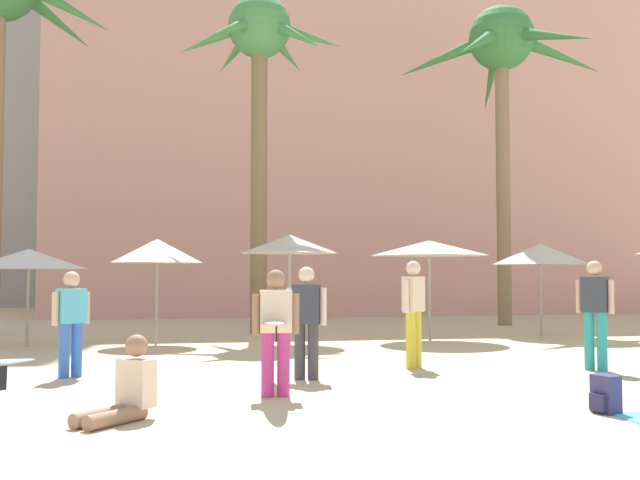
{
  "coord_description": "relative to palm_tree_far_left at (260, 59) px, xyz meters",
  "views": [
    {
      "loc": [
        -2.35,
        -4.14,
        1.52
      ],
      "look_at": [
        -0.18,
        7.91,
        2.13
      ],
      "focal_mm": 40.98,
      "sensor_mm": 36.0,
      "label": 1
    }
  ],
  "objects": [
    {
      "name": "hotel_pink",
      "position": [
        5.77,
        12.66,
        0.12
      ],
      "size": [
        25.75,
        10.91,
        15.09
      ],
      "primitive_type": "cube",
      "color": "#DB9989",
      "rests_on": "ground"
    },
    {
      "name": "palm_tree_far_left",
      "position": [
        0.0,
        0.0,
        0.0
      ],
      "size": [
        4.57,
        3.94,
        9.19
      ],
      "color": "brown",
      "rests_on": "ground"
    },
    {
      "name": "palm_tree_left",
      "position": [
        7.82,
        1.73,
        0.92
      ],
      "size": [
        6.43,
        6.5,
        10.06
      ],
      "color": "#896B4C",
      "rests_on": "ground"
    },
    {
      "name": "cafe_umbrella_0",
      "position": [
        7.0,
        -2.22,
        -5.34
      ],
      "size": [
        2.43,
        2.43,
        2.36
      ],
      "color": "gray",
      "rests_on": "ground"
    },
    {
      "name": "cafe_umbrella_2",
      "position": [
        3.73,
        -3.1,
        -5.25
      ],
      "size": [
        2.78,
        2.78,
        2.36
      ],
      "color": "gray",
      "rests_on": "ground"
    },
    {
      "name": "cafe_umbrella_4",
      "position": [
        0.37,
        -3.33,
        -5.19
      ],
      "size": [
        2.18,
        2.18,
        2.45
      ],
      "color": "gray",
      "rests_on": "ground"
    },
    {
      "name": "cafe_umbrella_5",
      "position": [
        -2.55,
        -2.92,
        -5.34
      ],
      "size": [
        2.02,
        2.02,
        2.35
      ],
      "color": "gray",
      "rests_on": "ground"
    },
    {
      "name": "cafe_umbrella_6",
      "position": [
        -5.27,
        -2.94,
        -5.53
      ],
      "size": [
        2.48,
        2.48,
        2.11
      ],
      "color": "gray",
      "rests_on": "ground"
    },
    {
      "name": "backpack",
      "position": [
        2.71,
        -12.09,
        -7.22
      ],
      "size": [
        0.29,
        0.33,
        0.42
      ],
      "rotation": [
        0.0,
        0.0,
        3.39
      ],
      "color": "navy",
      "rests_on": "ground"
    },
    {
      "name": "person_mid_center",
      "position": [
        -2.5,
        -11.58,
        -7.11
      ],
      "size": [
        0.85,
        0.9,
        0.89
      ],
      "rotation": [
        0.0,
        0.0,
        4.0
      ],
      "color": "#936B51",
      "rests_on": "ground"
    },
    {
      "name": "person_near_right",
      "position": [
        -0.76,
        -10.24,
        -6.54
      ],
      "size": [
        0.6,
        3.06,
        1.6
      ],
      "rotation": [
        0.0,
        0.0,
        1.53
      ],
      "color": "#B7337F",
      "rests_on": "ground"
    },
    {
      "name": "person_mid_right",
      "position": [
        -3.6,
        -8.06,
        -6.56
      ],
      "size": [
        0.55,
        0.43,
        1.59
      ],
      "rotation": [
        0.0,
        0.0,
        2.19
      ],
      "color": "blue",
      "rests_on": "ground"
    },
    {
      "name": "person_near_left",
      "position": [
        4.62,
        -8.72,
        -6.45
      ],
      "size": [
        0.49,
        0.5,
        1.77
      ],
      "rotation": [
        0.0,
        0.0,
        0.77
      ],
      "color": "teal",
      "rests_on": "ground"
    },
    {
      "name": "person_far_right",
      "position": [
        -0.14,
        -8.91,
        -6.52
      ],
      "size": [
        0.6,
        0.34,
        1.66
      ],
      "rotation": [
        0.0,
        0.0,
        1.23
      ],
      "color": "#3D3D42",
      "rests_on": "ground"
    },
    {
      "name": "person_far_left",
      "position": [
        1.82,
        -7.92,
        -6.45
      ],
      "size": [
        0.51,
        0.48,
        1.77
      ],
      "rotation": [
        0.0,
        0.0,
        2.31
      ],
      "color": "gold",
      "rests_on": "ground"
    }
  ]
}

